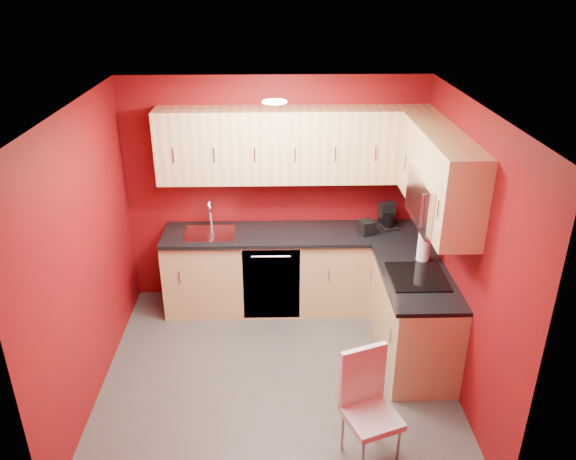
{
  "coord_description": "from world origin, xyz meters",
  "views": [
    {
      "loc": [
        -0.01,
        -4.21,
        3.44
      ],
      "look_at": [
        0.12,
        0.55,
        1.23
      ],
      "focal_mm": 35.0,
      "sensor_mm": 36.0,
      "label": 1
    }
  ],
  "objects_px": {
    "sink": "(210,230)",
    "paper_towel": "(424,247)",
    "microwave": "(439,200)",
    "coffee_maker": "(389,216)",
    "napkin_holder": "(367,228)",
    "dining_chair": "(372,412)"
  },
  "relations": [
    {
      "from": "sink",
      "to": "paper_towel",
      "type": "bearing_deg",
      "value": -18.05
    },
    {
      "from": "coffee_maker",
      "to": "paper_towel",
      "type": "distance_m",
      "value": 0.77
    },
    {
      "from": "microwave",
      "to": "dining_chair",
      "type": "bearing_deg",
      "value": -119.75
    },
    {
      "from": "microwave",
      "to": "napkin_holder",
      "type": "height_order",
      "value": "microwave"
    },
    {
      "from": "sink",
      "to": "napkin_holder",
      "type": "bearing_deg",
      "value": -2.84
    },
    {
      "from": "napkin_holder",
      "to": "dining_chair",
      "type": "height_order",
      "value": "napkin_holder"
    },
    {
      "from": "sink",
      "to": "coffee_maker",
      "type": "bearing_deg",
      "value": 1.98
    },
    {
      "from": "coffee_maker",
      "to": "microwave",
      "type": "bearing_deg",
      "value": -96.19
    },
    {
      "from": "sink",
      "to": "coffee_maker",
      "type": "distance_m",
      "value": 1.92
    },
    {
      "from": "napkin_holder",
      "to": "dining_chair",
      "type": "bearing_deg",
      "value": -96.89
    },
    {
      "from": "microwave",
      "to": "sink",
      "type": "relative_size",
      "value": 1.46
    },
    {
      "from": "microwave",
      "to": "sink",
      "type": "bearing_deg",
      "value": 154.4
    },
    {
      "from": "napkin_holder",
      "to": "dining_chair",
      "type": "xyz_separation_m",
      "value": [
        -0.26,
        -2.14,
        -0.52
      ]
    },
    {
      "from": "paper_towel",
      "to": "sink",
      "type": "bearing_deg",
      "value": 161.95
    },
    {
      "from": "paper_towel",
      "to": "dining_chair",
      "type": "height_order",
      "value": "paper_towel"
    },
    {
      "from": "microwave",
      "to": "coffee_maker",
      "type": "xyz_separation_m",
      "value": [
        -0.18,
        1.07,
        -0.61
      ]
    },
    {
      "from": "napkin_holder",
      "to": "paper_towel",
      "type": "height_order",
      "value": "paper_towel"
    },
    {
      "from": "microwave",
      "to": "dining_chair",
      "type": "height_order",
      "value": "microwave"
    },
    {
      "from": "napkin_holder",
      "to": "paper_towel",
      "type": "bearing_deg",
      "value": -53.48
    },
    {
      "from": "microwave",
      "to": "sink",
      "type": "xyz_separation_m",
      "value": [
        -2.09,
        1.0,
        -0.72
      ]
    },
    {
      "from": "microwave",
      "to": "dining_chair",
      "type": "xyz_separation_m",
      "value": [
        -0.69,
        -1.21,
        -1.2
      ]
    },
    {
      "from": "sink",
      "to": "coffee_maker",
      "type": "height_order",
      "value": "sink"
    }
  ]
}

